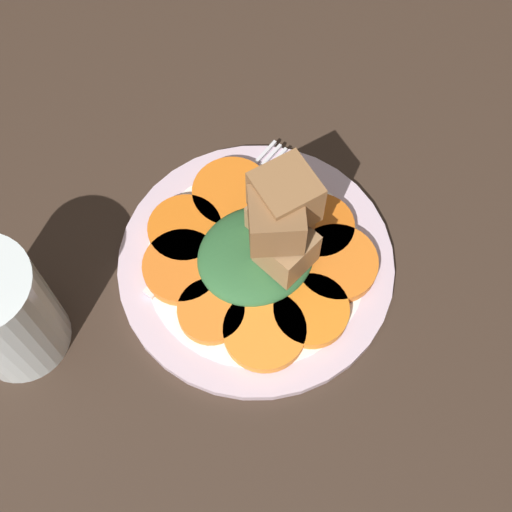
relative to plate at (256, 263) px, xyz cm
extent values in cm
cube|color=#38281E|center=(0.00, 0.00, -1.52)|extent=(120.00, 120.00, 2.00)
cylinder|color=silver|center=(0.00, 0.00, -0.02)|extent=(25.17, 25.17, 1.00)
cylinder|color=white|center=(0.00, 0.00, 0.03)|extent=(20.13, 20.13, 1.00)
cylinder|color=orange|center=(-6.55, -0.30, 1.16)|extent=(6.57, 6.57, 1.17)
cylinder|color=orange|center=(-5.55, -4.58, 1.16)|extent=(6.15, 6.15, 1.17)
cylinder|color=orange|center=(-1.23, -6.99, 1.16)|extent=(7.44, 7.44, 1.17)
cylinder|color=orange|center=(4.33, -5.66, 1.16)|extent=(6.80, 6.80, 1.17)
cylinder|color=orange|center=(6.22, -2.40, 1.16)|extent=(7.10, 7.10, 1.17)
cylinder|color=orange|center=(5.88, 2.61, 1.16)|extent=(5.89, 5.89, 1.17)
cylinder|color=orange|center=(2.68, 6.42, 1.16)|extent=(7.19, 7.19, 1.17)
cylinder|color=orange|center=(-1.77, 6.74, 1.16)|extent=(6.65, 6.65, 1.17)
cylinder|color=orange|center=(-6.07, 3.94, 1.16)|extent=(7.44, 7.44, 1.17)
ellipsoid|color=#2D6033|center=(0.00, 0.00, 1.77)|extent=(10.72, 9.65, 2.39)
cube|color=olive|center=(-2.80, -0.14, 4.81)|extent=(4.01, 4.01, 3.69)
cube|color=#9E754C|center=(-1.76, 2.09, 5.04)|extent=(5.20, 5.20, 4.14)
cube|color=#9E754C|center=(-2.27, -1.42, 4.61)|extent=(4.13, 4.13, 3.29)
cube|color=olive|center=(-2.66, -0.46, 9.88)|extent=(4.76, 4.76, 4.61)
cube|color=brown|center=(-1.10, 1.31, 9.49)|extent=(5.79, 5.79, 4.35)
cube|color=silver|center=(4.06, -4.16, 0.78)|extent=(12.50, 6.16, 0.40)
cube|color=silver|center=(-2.71, -7.04, 0.78)|extent=(2.37, 2.75, 0.40)
cube|color=silver|center=(-5.42, -9.29, 0.78)|extent=(4.88, 2.31, 0.40)
cube|color=silver|center=(-5.68, -8.67, 0.78)|extent=(4.88, 2.31, 0.40)
cube|color=silver|center=(-5.95, -8.06, 0.78)|extent=(4.88, 2.31, 0.40)
cube|color=silver|center=(-6.21, -7.44, 0.78)|extent=(4.88, 2.31, 0.40)
cylinder|color=silver|center=(21.23, -3.79, 5.56)|extent=(8.37, 8.37, 12.15)
camera|label=1|loc=(13.07, 23.84, 59.13)|focal=50.00mm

